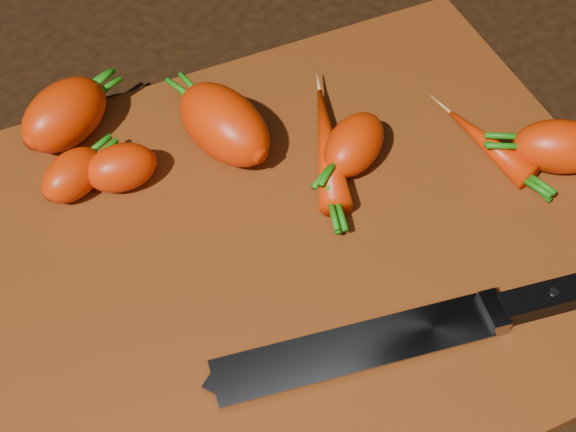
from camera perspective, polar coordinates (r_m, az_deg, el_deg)
name	(u,v)px	position (r m, az deg, el deg)	size (l,w,h in m)	color
ground	(293,253)	(0.61, 0.38, -2.65)	(2.00, 2.00, 0.01)	black
cutting_board	(293,245)	(0.60, 0.39, -2.07)	(0.50, 0.40, 0.01)	#632E10
carrot_0	(65,115)	(0.67, -15.60, 6.96)	(0.08, 0.05, 0.05)	red
carrot_1	(121,168)	(0.63, -11.79, 3.38)	(0.05, 0.04, 0.04)	red
carrot_2	(224,124)	(0.64, -4.56, 6.52)	(0.09, 0.05, 0.05)	red
carrot_3	(354,145)	(0.63, 4.72, 5.09)	(0.06, 0.04, 0.04)	red
carrot_4	(73,175)	(0.63, -15.05, 2.84)	(0.05, 0.04, 0.04)	red
carrot_5	(560,147)	(0.66, 18.80, 4.70)	(0.07, 0.04, 0.04)	red
carrot_6	(327,146)	(0.64, 2.82, 5.00)	(0.12, 0.03, 0.03)	red
carrot_7	(489,144)	(0.66, 14.07, 4.97)	(0.09, 0.02, 0.02)	red
knife	(380,342)	(0.55, 6.57, -8.86)	(0.31, 0.07, 0.02)	gray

